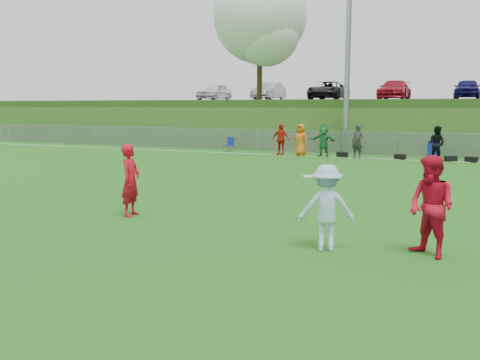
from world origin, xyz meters
The scene contains 16 objects.
ground centered at (0.00, 0.00, 0.00)m, with size 120.00×120.00×0.00m, color #1B6A16.
sideline_far centered at (0.00, 18.00, 0.01)m, with size 60.00×0.10×0.01m, color white.
fence centered at (0.00, 20.00, 0.65)m, with size 58.00×0.06×1.30m.
light_pole centered at (-3.00, 20.80, 6.71)m, with size 1.20×0.40×12.15m.
berm centered at (0.00, 31.00, 1.50)m, with size 120.00×18.00×3.00m, color #1F4C15.
parking_lot centered at (0.00, 33.00, 3.05)m, with size 120.00×12.00×0.10m, color black.
tree_white_flowering centered at (-9.84, 24.92, 8.32)m, with size 6.30×6.30×8.78m.
car_row centered at (-1.17, 32.00, 3.82)m, with size 32.04×5.18×1.44m.
spectator_row centered at (-2.75, 18.00, 0.85)m, with size 9.03×0.93×1.69m.
gear_bags centered at (1.07, 18.10, 0.13)m, with size 6.78×0.47×0.26m.
player_red_left centered at (-3.72, 1.20, 0.88)m, with size 0.64×0.42×1.75m, color #B70C1B.
player_red_center centered at (3.23, 0.41, 0.91)m, with size 0.88×0.69×1.81m, color red.
player_blue centered at (1.43, 0.07, 0.80)m, with size 1.04×0.60×1.61m, color #A9CCEB.
frisbee centered at (0.48, 2.08, 1.09)m, with size 0.28×0.28×0.03m.
recycling_bin centered at (1.89, 19.00, 0.45)m, with size 0.60×0.60×0.89m, color #102AB1.
camp_chair centered at (-9.42, 18.82, 0.25)m, with size 0.54×0.55×0.83m.
Camera 1 is at (3.93, -9.42, 2.68)m, focal length 40.00 mm.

